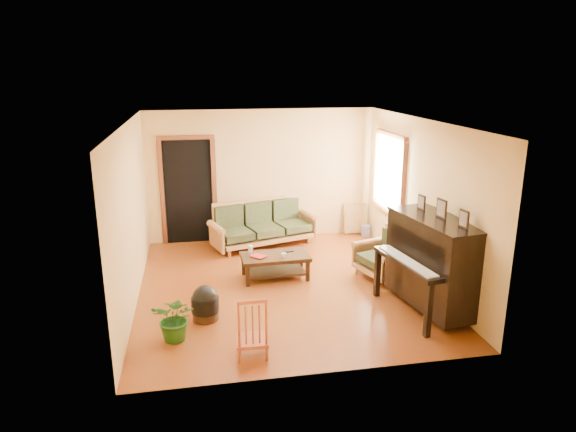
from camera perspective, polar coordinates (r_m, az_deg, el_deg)
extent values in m
plane|color=#62280C|center=(8.29, -0.51, -7.74)|extent=(5.00, 5.00, 0.00)
cube|color=black|center=(10.22, -11.00, 2.64)|extent=(1.08, 0.16, 2.05)
cube|color=white|center=(9.63, 11.21, 4.70)|extent=(0.12, 1.36, 1.46)
cube|color=#A16B3B|center=(9.98, -2.71, -0.92)|extent=(2.19, 1.41, 0.87)
cube|color=black|center=(8.52, -1.44, -5.62)|extent=(1.13, 0.64, 0.40)
cube|color=#A16B3B|center=(8.61, 10.36, -4.16)|extent=(0.99, 1.01, 0.82)
cube|color=black|center=(7.54, 15.88, -5.24)|extent=(1.15, 1.68, 1.37)
cylinder|color=black|center=(7.27, -9.18, -9.93)|extent=(0.49, 0.49, 0.37)
cube|color=#92381A|center=(6.28, -4.09, -12.00)|extent=(0.38, 0.41, 0.80)
cube|color=#AF893A|center=(10.82, 7.51, -0.25)|extent=(0.50, 0.12, 0.66)
cylinder|color=#3749A6|center=(10.76, 8.61, -1.60)|extent=(0.24, 0.24, 0.23)
imported|color=#1E5317|center=(6.77, -12.37, -11.02)|extent=(0.68, 0.63, 0.61)
imported|color=#A61E16|center=(8.30, -3.72, -4.66)|extent=(0.30, 0.30, 0.02)
cylinder|color=white|center=(8.53, -4.20, -3.70)|extent=(0.09, 0.09, 0.13)
cylinder|color=white|center=(8.37, -0.45, -4.33)|extent=(0.10, 0.10, 0.06)
cube|color=black|center=(8.57, 0.13, -3.97)|extent=(0.16, 0.08, 0.02)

